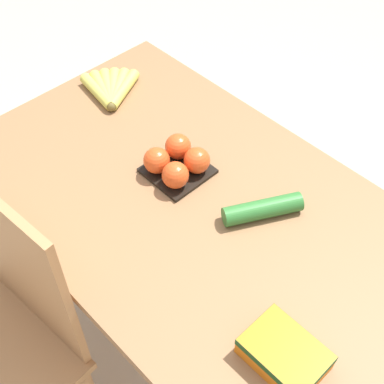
{
  "coord_description": "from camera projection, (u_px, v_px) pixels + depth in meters",
  "views": [
    {
      "loc": [
        -0.63,
        0.6,
        1.77
      ],
      "look_at": [
        0.0,
        0.0,
        0.78
      ],
      "focal_mm": 50.0,
      "sensor_mm": 36.0,
      "label": 1
    }
  ],
  "objects": [
    {
      "name": "tomato_pack",
      "position": [
        177.0,
        162.0,
        1.37
      ],
      "size": [
        0.15,
        0.15,
        0.08
      ],
      "color": "black",
      "rests_on": "dining_table"
    },
    {
      "name": "ground_plane",
      "position": [
        192.0,
        336.0,
        1.9
      ],
      "size": [
        12.0,
        12.0,
        0.0
      ],
      "primitive_type": "plane",
      "color": "#B7A88E"
    },
    {
      "name": "banana_bunch",
      "position": [
        111.0,
        90.0,
        1.6
      ],
      "size": [
        0.18,
        0.17,
        0.03
      ],
      "color": "brown",
      "rests_on": "dining_table"
    },
    {
      "name": "chair",
      "position": [
        1.0,
        341.0,
        1.35
      ],
      "size": [
        0.45,
        0.43,
        0.97
      ],
      "rotation": [
        0.0,
        0.0,
        3.22
      ],
      "color": "#A87547",
      "rests_on": "ground_plane"
    },
    {
      "name": "dining_table",
      "position": [
        192.0,
        228.0,
        1.43
      ],
      "size": [
        1.24,
        0.75,
        0.75
      ],
      "color": "olive",
      "rests_on": "ground_plane"
    },
    {
      "name": "carrot_bag",
      "position": [
        285.0,
        353.0,
        1.04
      ],
      "size": [
        0.16,
        0.12,
        0.05
      ],
      "color": "orange",
      "rests_on": "dining_table"
    },
    {
      "name": "cucumber_near",
      "position": [
        263.0,
        209.0,
        1.29
      ],
      "size": [
        0.14,
        0.19,
        0.05
      ],
      "color": "#2D702D",
      "rests_on": "dining_table"
    }
  ]
}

